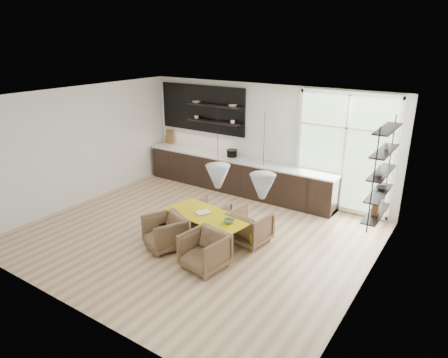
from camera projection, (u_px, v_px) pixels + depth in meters
The scene contains 11 objects.
room at pixel (246, 161), 8.61m from camera, with size 7.02×6.01×2.91m.
kitchen_run at pixel (235, 170), 10.82m from camera, with size 5.54×0.69×2.75m.
right_shelving at pixel (381, 175), 7.16m from camera, with size 0.26×1.22×1.90m.
dining_table at pixel (207, 217), 7.98m from camera, with size 1.88×1.06×0.65m.
armchair_back_left at pixel (212, 215), 8.71m from camera, with size 0.68×0.70×0.64m, color brown.
armchair_back_right at pixel (250, 227), 8.13m from camera, with size 0.74×0.76×0.69m, color brown.
armchair_front_left at pixel (165, 232), 7.91m from camera, with size 0.72×0.74×0.68m, color brown.
armchair_front_right at pixel (205, 251), 7.22m from camera, with size 0.73×0.75×0.68m, color brown.
wire_stool at pixel (162, 228), 8.32m from camera, with size 0.30×0.30×0.39m.
table_book at pixel (201, 210), 8.13m from camera, with size 0.21×0.28×0.03m, color white.
table_bowl at pixel (229, 221), 7.61m from camera, with size 0.21×0.21×0.06m, color #537A4F.
Camera 1 is at (4.75, -6.03, 4.00)m, focal length 32.00 mm.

